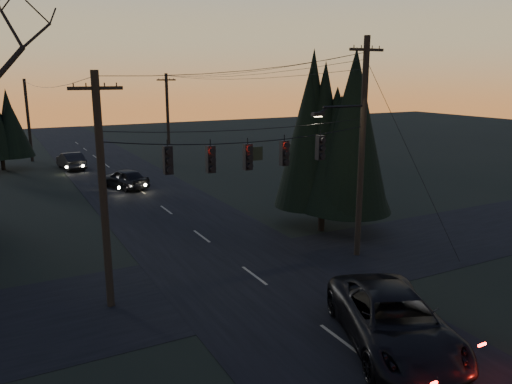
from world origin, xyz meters
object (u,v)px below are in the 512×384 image
utility_pole_right (357,255)px  sedan_oncoming_a (125,179)px  utility_pole_left (111,306)px  evergreen_right (324,144)px  sedan_oncoming_b (71,161)px  utility_pole_far_l (33,161)px  suv_near (394,321)px  utility_pole_far_r (170,164)px

utility_pole_right → sedan_oncoming_a: utility_pole_right is taller
utility_pole_left → evergreen_right: (12.22, 3.96, 4.79)m
sedan_oncoming_b → utility_pole_far_l: bearing=-72.9°
utility_pole_far_l → evergreen_right: bearing=-69.1°
suv_near → sedan_oncoming_a: bearing=115.9°
utility_pole_left → utility_pole_far_l: (0.00, 36.00, 0.00)m
utility_pole_left → utility_pole_far_r: (11.50, 28.00, 0.00)m
utility_pole_left → sedan_oncoming_a: (5.20, 19.48, 0.75)m
utility_pole_left → utility_pole_far_r: same height
evergreen_right → suv_near: 12.73m
suv_near → sedan_oncoming_a: size_ratio=1.43×
utility_pole_far_l → evergreen_right: size_ratio=0.95×
utility_pole_right → utility_pole_left: bearing=180.0°
utility_pole_left → sedan_oncoming_b: utility_pole_left is taller
utility_pole_far_r → evergreen_right: 24.53m
utility_pole_right → evergreen_right: evergreen_right is taller
utility_pole_far_r → suv_near: 35.33m
evergreen_right → sedan_oncoming_b: size_ratio=1.83×
evergreen_right → sedan_oncoming_b: evergreen_right is taller
utility_pole_far_r → utility_pole_far_l: utility_pole_far_r is taller
sedan_oncoming_a → utility_pole_far_l: bearing=-94.3°
utility_pole_far_l → sedan_oncoming_b: (2.80, -6.22, 0.76)m
evergreen_right → sedan_oncoming_b: bearing=110.0°
suv_near → sedan_oncoming_b: bearing=118.4°
utility_pole_far_r → sedan_oncoming_a: size_ratio=1.94×
sedan_oncoming_a → suv_near: bearing=72.5°
utility_pole_right → sedan_oncoming_a: 20.48m
utility_pole_far_r → sedan_oncoming_a: (-6.30, -8.52, 0.75)m
suv_near → sedan_oncoming_a: suv_near is taller
utility_pole_right → sedan_oncoming_a: size_ratio=2.28×
suv_near → utility_pole_far_l: bearing=121.1°
utility_pole_right → utility_pole_far_r: bearing=90.0°
utility_pole_left → suv_near: (7.19, -7.06, 0.87)m
utility_pole_far_l → utility_pole_left: bearing=-90.0°
utility_pole_right → utility_pole_left: size_ratio=1.18×
utility_pole_right → suv_near: size_ratio=1.59×
utility_pole_right → utility_pole_left: utility_pole_right is taller
utility_pole_far_r → suv_near: utility_pole_far_r is taller
utility_pole_far_l → suv_near: bearing=-80.5°
utility_pole_far_r → utility_pole_right: bearing=-90.0°
utility_pole_far_r → evergreen_right: size_ratio=1.01×
utility_pole_right → evergreen_right: (0.72, 3.96, 4.79)m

